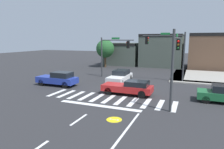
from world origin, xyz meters
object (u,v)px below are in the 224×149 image
traffic_signal_southeast (176,54)px  car_blue (58,79)px  roadside_tree (105,49)px  traffic_signal_northeast (168,47)px  car_white (120,76)px  traffic_signal_northwest (113,50)px  car_red (129,87)px

traffic_signal_southeast → car_blue: (-12.46, 1.82, -3.18)m
car_blue → roadside_tree: bearing=-85.3°
traffic_signal_northeast → car_blue: (-10.79, -7.01, -3.33)m
car_white → traffic_signal_northwest: bearing=-143.3°
car_red → roadside_tree: (-9.72, 16.54, 2.68)m
traffic_signal_northwest → car_white: traffic_signal_northwest is taller
traffic_signal_southeast → car_red: (-4.05, 1.19, -3.27)m
traffic_signal_southeast → traffic_signal_northwest: bearing=44.8°
car_red → roadside_tree: roadside_tree is taller
car_blue → car_red: size_ratio=0.99×
traffic_signal_northeast → car_blue: bearing=33.0°
car_blue → car_white: size_ratio=0.99×
car_blue → car_white: 7.19m
car_white → roadside_tree: 13.84m
traffic_signal_northeast → car_white: (-5.03, -2.70, -3.39)m
car_white → roadside_tree: (-7.07, 11.60, 2.65)m
car_red → traffic_signal_northwest: bearing=-58.7°
traffic_signal_southeast → car_blue: 12.99m
traffic_signal_northeast → roadside_tree: size_ratio=1.18×
traffic_signal_northwest → car_red: (4.54, -7.47, -3.03)m
traffic_signal_northwest → traffic_signal_northeast: traffic_signal_northeast is taller
traffic_signal_southeast → roadside_tree: size_ratio=1.19×
traffic_signal_southeast → traffic_signal_northeast: traffic_signal_northeast is taller
roadside_tree → traffic_signal_northeast: bearing=-36.3°
car_blue → traffic_signal_northwest: bearing=-119.5°
traffic_signal_northwest → car_white: size_ratio=1.15×
traffic_signal_northwest → traffic_signal_northeast: 6.93m
roadside_tree → traffic_signal_southeast: bearing=-52.1°
traffic_signal_northwest → roadside_tree: traffic_signal_northwest is taller
car_white → car_red: car_white is taller
traffic_signal_northwest → traffic_signal_northeast: size_ratio=0.90×
traffic_signal_southeast → traffic_signal_northeast: bearing=10.7°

